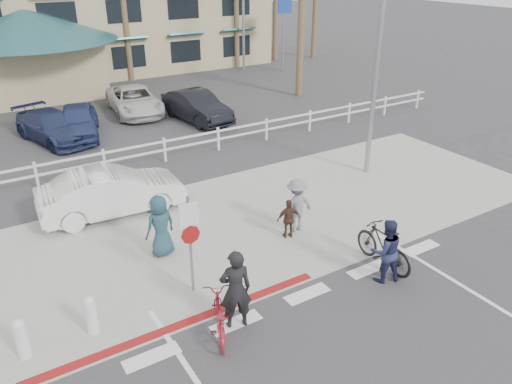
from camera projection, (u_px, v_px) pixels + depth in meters
ground at (323, 308)px, 11.71m from camera, size 140.00×140.00×0.00m
bike_path at (384, 361)px, 10.18m from camera, size 12.00×16.00×0.01m
sidewalk_plaza at (230, 227)px, 15.16m from camera, size 22.00×7.00×0.01m
cross_street at (177, 181)px, 18.23m from camera, size 40.00×5.00×0.01m
parking_lot at (102, 116)px, 25.51m from camera, size 50.00×16.00×0.01m
curb_red at (184, 323)px, 11.20m from camera, size 7.00×0.25×0.02m
rail_fence at (167, 149)px, 19.78m from camera, size 29.40×0.16×1.00m
sign_post at (190, 240)px, 11.68m from camera, size 0.50×0.10×2.90m
bollard_0 at (91, 315)px, 10.76m from camera, size 0.26×0.26×0.95m
bollard_1 at (21, 339)px, 10.09m from camera, size 0.26×0.26×0.95m
streetlight_0 at (378, 51)px, 17.07m from camera, size 0.60×2.00×9.00m
info_sign at (284, 30)px, 34.02m from camera, size 1.20×0.16×5.60m
bike_red at (219, 316)px, 10.73m from camera, size 1.26×1.86×0.93m
rider_red at (235, 290)px, 10.75m from camera, size 0.81×0.64×1.94m
bike_black at (384, 246)px, 13.06m from camera, size 0.57×1.97×1.18m
rider_black at (386, 251)px, 12.37m from camera, size 0.99×0.88×1.71m
pedestrian_a at (296, 205)px, 14.65m from camera, size 1.10×0.66×1.66m
pedestrian_child at (289, 219)px, 14.38m from camera, size 0.76×0.50×1.21m
pedestrian_b at (160, 226)px, 13.44m from camera, size 0.94×0.70×1.76m
car_white_sedan at (112, 192)px, 15.69m from camera, size 4.58×1.84×1.48m
lot_car_1 at (53, 127)px, 21.88m from camera, size 3.01×4.85×1.31m
lot_car_2 at (78, 121)px, 22.36m from camera, size 2.76×4.55×1.45m
lot_car_3 at (197, 106)px, 24.51m from camera, size 2.08×4.61×1.47m
lot_car_5 at (134, 101)px, 25.71m from camera, size 2.78×5.09×1.35m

